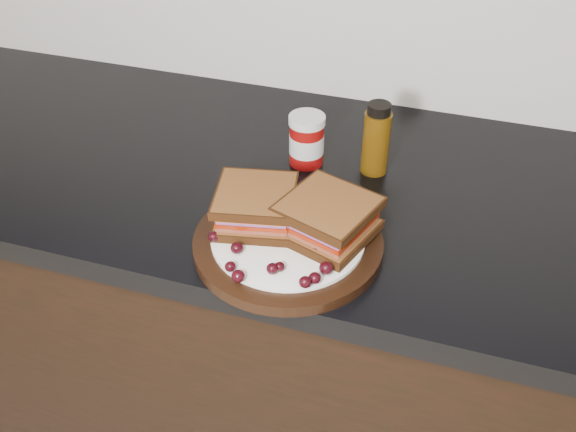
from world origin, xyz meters
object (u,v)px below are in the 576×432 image
plate (288,243)px  oil_bottle (376,138)px  sandwich_left (256,206)px  condiment_jar (307,140)px

plate → oil_bottle: bearing=71.7°
sandwich_left → oil_bottle: 0.26m
sandwich_left → oil_bottle: size_ratio=0.91×
sandwich_left → oil_bottle: bearing=46.9°
condiment_jar → oil_bottle: (0.12, 0.01, 0.02)m
plate → oil_bottle: size_ratio=2.18×
plate → oil_bottle: oil_bottle is taller
plate → sandwich_left: (-0.06, 0.02, 0.04)m
condiment_jar → oil_bottle: 0.12m
sandwich_left → condiment_jar: condiment_jar is taller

